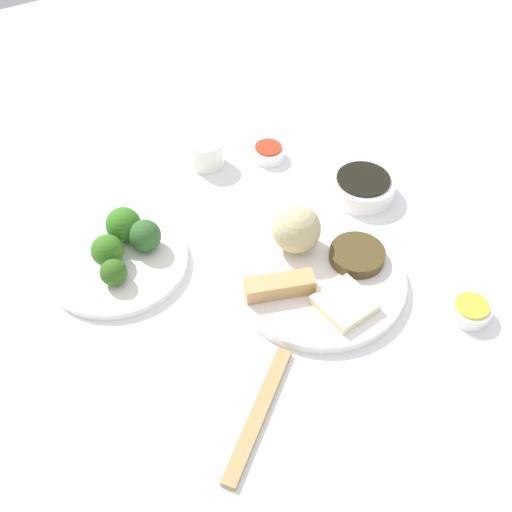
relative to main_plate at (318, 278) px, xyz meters
name	(u,v)px	position (x,y,z in m)	size (l,w,h in m)	color
tabletop	(312,272)	(-0.01, -0.03, -0.02)	(2.20, 2.20, 0.02)	white
main_plate	(318,278)	(0.00, 0.00, 0.00)	(0.26, 0.26, 0.02)	white
rice_scoop	(296,229)	(0.00, -0.07, 0.05)	(0.07, 0.07, 0.07)	#C1B482
spring_roll	(280,286)	(0.07, 0.00, 0.02)	(0.10, 0.03, 0.03)	tan
crab_rangoon_wonton	(345,303)	(0.00, 0.07, 0.02)	(0.07, 0.07, 0.01)	beige
stir_fry_heap	(357,255)	(-0.07, 0.00, 0.02)	(0.08, 0.08, 0.02)	#463719
broccoli_plate	(117,261)	(0.24, -0.19, 0.00)	(0.22, 0.22, 0.01)	white
broccoli_floret_0	(107,250)	(0.25, -0.19, 0.03)	(0.05, 0.05, 0.05)	#366D1E
broccoli_floret_1	(113,272)	(0.26, -0.15, 0.03)	(0.04, 0.04, 0.04)	#2F5B19
broccoli_floret_2	(124,225)	(0.21, -0.22, 0.03)	(0.05, 0.05, 0.05)	#31701C
broccoli_floret_3	(145,236)	(0.19, -0.19, 0.03)	(0.05, 0.05, 0.05)	#2D5C28
soy_sauce_bowl	(362,187)	(-0.18, -0.12, 0.01)	(0.11, 0.11, 0.03)	white
soy_sauce_bowl_liquid	(363,179)	(-0.18, -0.12, 0.03)	(0.09, 0.09, 0.00)	black
sauce_ramekin_hot_mustard	(470,311)	(-0.15, 0.16, 0.00)	(0.06, 0.06, 0.02)	white
sauce_ramekin_hot_mustard_liquid	(472,306)	(-0.15, 0.16, 0.02)	(0.05, 0.05, 0.00)	yellow
sauce_ramekin_sweet_and_sour	(268,153)	(-0.09, -0.29, 0.00)	(0.06, 0.06, 0.02)	white
sauce_ramekin_sweet_and_sour_liquid	(268,147)	(-0.09, -0.29, 0.02)	(0.05, 0.05, 0.00)	red
teacup	(206,152)	(0.01, -0.33, 0.02)	(0.06, 0.06, 0.05)	white
chopsticks_pair	(258,413)	(0.19, 0.14, 0.00)	(0.20, 0.02, 0.01)	#9E834F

